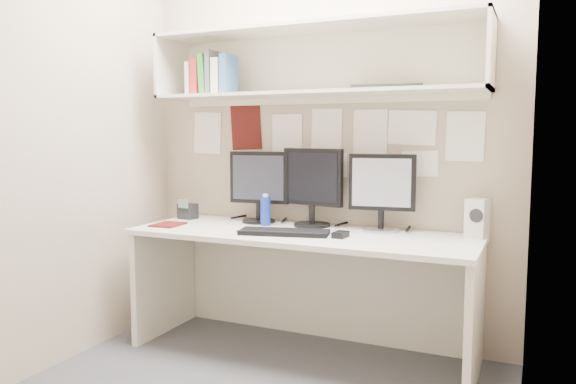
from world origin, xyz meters
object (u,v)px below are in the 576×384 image
at_px(keyboard, 284,232).
at_px(monitor_right, 382,189).
at_px(desk, 302,293).
at_px(speaker, 477,218).
at_px(desk_phone, 188,211).
at_px(maroon_notebook, 168,224).
at_px(monitor_left, 259,184).
at_px(monitor_center, 313,184).

bearing_deg(keyboard, monitor_right, 22.61).
relative_size(desk, keyboard, 3.99).
xyz_separation_m(speaker, desk_phone, (-1.83, -0.08, -0.05)).
height_order(desk, speaker, speaker).
xyz_separation_m(maroon_notebook, desk_phone, (-0.05, 0.28, 0.05)).
bearing_deg(monitor_left, keyboard, -52.68).
distance_m(monitor_left, monitor_center, 0.37).
height_order(desk, monitor_left, monitor_left).
height_order(keyboard, maroon_notebook, keyboard).
distance_m(speaker, maroon_notebook, 1.82).
bearing_deg(desk_phone, monitor_right, 11.39).
bearing_deg(monitor_center, keyboard, -85.54).
bearing_deg(desk, speaker, 13.82).
relative_size(speaker, maroon_notebook, 1.08).
bearing_deg(monitor_left, speaker, -6.71).
bearing_deg(desk_phone, speaker, 10.91).
xyz_separation_m(monitor_left, keyboard, (0.33, -0.34, -0.24)).
bearing_deg(maroon_notebook, monitor_center, 19.35).
bearing_deg(speaker, monitor_left, -165.64).
xyz_separation_m(speaker, maroon_notebook, (-1.79, -0.36, -0.10)).
relative_size(monitor_center, monitor_right, 1.06).
xyz_separation_m(desk, monitor_left, (-0.39, 0.22, 0.61)).
bearing_deg(keyboard, desk_phone, 149.13).
bearing_deg(desk, maroon_notebook, -171.34).
height_order(desk, maroon_notebook, maroon_notebook).
bearing_deg(monitor_right, speaker, -6.68).
relative_size(desk, monitor_center, 4.21).
distance_m(monitor_right, speaker, 0.55).
height_order(monitor_left, speaker, monitor_left).
bearing_deg(monitor_center, speaker, 11.42).
bearing_deg(monitor_left, maroon_notebook, -149.90).
bearing_deg(monitor_left, monitor_center, -7.24).
relative_size(speaker, desk_phone, 1.59).
bearing_deg(monitor_center, maroon_notebook, -146.40).
bearing_deg(monitor_right, maroon_notebook, -172.48).
bearing_deg(speaker, desk, -152.34).
bearing_deg(desk_phone, keyboard, -9.42).
distance_m(monitor_center, speaker, 0.97).
bearing_deg(speaker, maroon_notebook, -154.76).
distance_m(desk, speaker, 1.08).
xyz_separation_m(desk, speaker, (0.94, 0.23, 0.47)).
relative_size(keyboard, maroon_notebook, 2.54).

